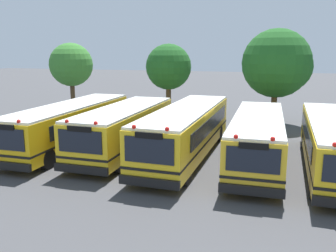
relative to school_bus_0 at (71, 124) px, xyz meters
The scene contains 9 objects.
ground_plane 7.20m from the school_bus_0, ahead, with size 160.00×160.00×0.00m, color #424244.
school_bus_0 is the anchor object (origin of this frame).
school_bus_1 3.50m from the school_bus_0, ahead, with size 2.65×9.60×2.66m.
school_bus_2 6.96m from the school_bus_0, ahead, with size 2.76×11.37×2.75m.
school_bus_3 10.65m from the school_bus_0, ahead, with size 2.57×10.28×2.57m.
school_bus_4 14.18m from the school_bus_0, ahead, with size 2.80×11.00×2.58m.
tree_0 11.65m from the school_bus_0, 120.31° to the left, with size 3.74×3.74×6.25m.
tree_1 10.90m from the school_bus_0, 72.95° to the left, with size 3.70×3.69×6.13m.
tree_2 15.77m from the school_bus_0, 41.73° to the left, with size 5.20×5.13×7.21m.
Camera 1 is at (4.27, -17.90, 5.56)m, focal length 38.03 mm.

